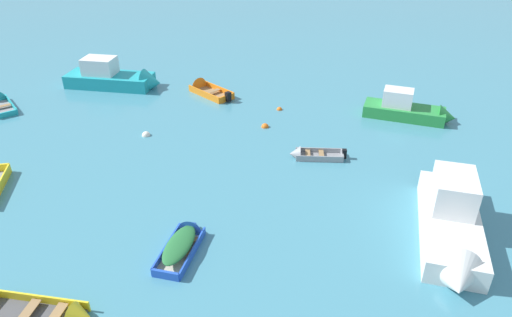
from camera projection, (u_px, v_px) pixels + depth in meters
motor_launch_turquoise_far_back at (116, 78)px, 32.67m from camera, size 6.82×2.44×2.46m
rowboat_blue_midfield_left at (185, 240)px, 18.14m from camera, size 1.45×3.26×1.02m
motor_launch_white_far_left at (452, 226)px, 18.13m from camera, size 3.09×7.30×2.73m
rowboat_grey_near_camera at (307, 155)px, 24.21m from camera, size 2.97×1.11×0.85m
rowboat_orange_cluster_inner at (203, 89)px, 32.17m from camera, size 3.68×3.31×1.24m
motor_launch_green_back_row_center at (411, 110)px, 28.17m from camera, size 5.52×2.67×2.06m
mooring_buoy_near_foreground at (265, 127)px, 27.39m from camera, size 0.45×0.45×0.45m
mooring_buoy_far_field at (146, 135)px, 26.45m from camera, size 0.48×0.48×0.48m
mooring_buoy_outer_edge at (279, 110)px, 29.56m from camera, size 0.36×0.36×0.36m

